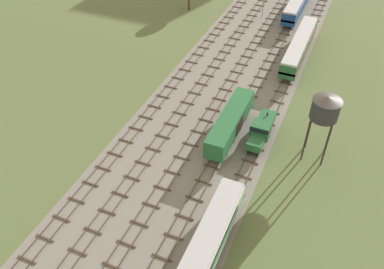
{
  "coord_description": "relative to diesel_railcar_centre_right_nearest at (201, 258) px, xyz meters",
  "views": [
    {
      "loc": [
        16.84,
        -4.01,
        38.55
      ],
      "look_at": [
        0.0,
        35.06,
        1.5
      ],
      "focal_mm": 37.16,
      "sensor_mm": 36.0,
      "label": 1
    }
  ],
  "objects": [
    {
      "name": "track_centre_right",
      "position": [
        -0.0,
        40.27,
        -2.46
      ],
      "size": [
        2.4,
        126.0,
        0.29
      ],
      "color": "#47382D",
      "rests_on": "ground"
    },
    {
      "name": "track_centre",
      "position": [
        -4.44,
        40.27,
        -2.46
      ],
      "size": [
        2.4,
        126.0,
        0.29
      ],
      "color": "#47382D",
      "rests_on": "ground"
    },
    {
      "name": "ground_plane",
      "position": [
        -8.88,
        39.27,
        -2.6
      ],
      "size": [
        480.0,
        480.0,
        0.0
      ],
      "primitive_type": "plane",
      "color": "#5B6B3D"
    },
    {
      "name": "diesel_railcar_centre_right_midfar",
      "position": [
        0.0,
        48.17,
        0.0
      ],
      "size": [
        2.96,
        20.5,
        3.8
      ],
      "color": "#286638",
      "rests_on": "ground"
    },
    {
      "name": "track_far_left",
      "position": [
        -17.76,
        40.27,
        -2.46
      ],
      "size": [
        2.4,
        126.0,
        0.29
      ],
      "color": "#47382D",
      "rests_on": "ground"
    },
    {
      "name": "freight_boxcar_centre_near",
      "position": [
        -4.43,
        21.96,
        -0.15
      ],
      "size": [
        2.87,
        14.0,
        3.6
      ],
      "color": "#286638",
      "rests_on": "ground"
    },
    {
      "name": "diesel_railcar_centre_right_nearest",
      "position": [
        0.0,
        0.0,
        0.0
      ],
      "size": [
        2.96,
        20.5,
        3.8
      ],
      "color": "beige",
      "rests_on": "ground"
    },
    {
      "name": "shunter_loco_centre_right_mid",
      "position": [
        0.0,
        22.68,
        -0.59
      ],
      "size": [
        2.74,
        8.46,
        3.1
      ],
      "color": "#286638",
      "rests_on": "ground"
    },
    {
      "name": "water_tower",
      "position": [
        7.65,
        22.48,
        5.59
      ],
      "size": [
        3.75,
        3.75,
        9.98
      ],
      "color": "#2D2826",
      "rests_on": "ground"
    },
    {
      "name": "signal_post_nearest",
      "position": [
        -11.1,
        63.11,
        1.14
      ],
      "size": [
        0.28,
        0.47,
        5.95
      ],
      "color": "gray",
      "rests_on": "ground"
    },
    {
      "name": "track_left",
      "position": [
        -13.32,
        40.27,
        -2.46
      ],
      "size": [
        2.4,
        126.0,
        0.29
      ],
      "color": "#47382D",
      "rests_on": "ground"
    },
    {
      "name": "ballast_bed",
      "position": [
        -8.88,
        39.27,
        -2.59
      ],
      "size": [
        21.76,
        176.0,
        0.01
      ],
      "primitive_type": "cube",
      "color": "gray",
      "rests_on": "ground"
    },
    {
      "name": "track_centre_left",
      "position": [
        -8.88,
        40.27,
        -2.46
      ],
      "size": [
        2.4,
        126.0,
        0.29
      ],
      "color": "#47382D",
      "rests_on": "ground"
    },
    {
      "name": "diesel_railcar_centre_far",
      "position": [
        -4.44,
        68.2,
        0.0
      ],
      "size": [
        2.96,
        20.5,
        3.8
      ],
      "color": "#194C8C",
      "rests_on": "ground"
    }
  ]
}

